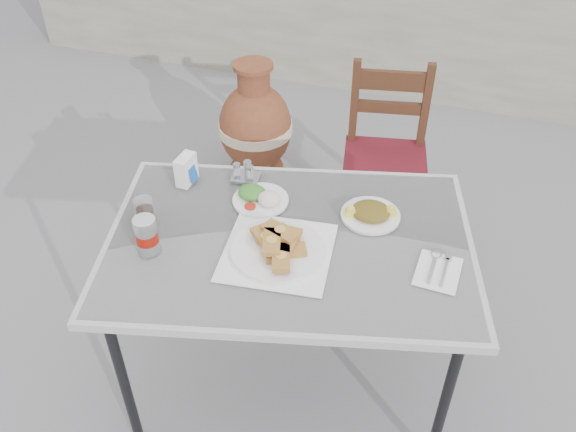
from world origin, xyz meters
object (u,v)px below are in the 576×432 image
(condiment_caddy, at_px, (245,174))
(cafe_table, at_px, (289,250))
(pide_plate, at_px, (278,245))
(cola_glass, at_px, (145,212))
(terracotta_urn, at_px, (255,128))
(salad_chopped_plate, at_px, (371,213))
(chair, at_px, (385,156))
(napkin_holder, at_px, (186,170))
(salad_rice_plate, at_px, (260,197))
(soda_can, at_px, (147,235))

(condiment_caddy, bearing_deg, cafe_table, -45.58)
(pide_plate, bearing_deg, cola_glass, 179.24)
(pide_plate, relative_size, terracotta_urn, 0.54)
(salad_chopped_plate, xyz_separation_m, chair, (-0.08, 0.83, -0.31))
(cola_glass, distance_m, chair, 1.32)
(napkin_holder, height_order, terracotta_urn, napkin_holder)
(salad_rice_plate, relative_size, salad_chopped_plate, 0.98)
(cafe_table, bearing_deg, cola_glass, -171.77)
(soda_can, height_order, chair, chair)
(terracotta_urn, bearing_deg, condiment_caddy, -70.42)
(cola_glass, height_order, chair, chair)
(salad_rice_plate, bearing_deg, soda_can, -124.82)
(soda_can, height_order, napkin_holder, soda_can)
(cola_glass, bearing_deg, salad_chopped_plate, 20.22)
(salad_chopped_plate, bearing_deg, salad_rice_plate, -174.29)
(terracotta_urn, bearing_deg, salad_chopped_plate, -51.44)
(cafe_table, bearing_deg, terracotta_urn, 116.01)
(pide_plate, height_order, salad_chopped_plate, pide_plate)
(salad_chopped_plate, height_order, terracotta_urn, salad_chopped_plate)
(chair, bearing_deg, salad_chopped_plate, -95.29)
(pide_plate, distance_m, salad_chopped_plate, 0.37)
(terracotta_urn, bearing_deg, cola_glass, -84.90)
(cafe_table, xyz_separation_m, chair, (0.15, 1.03, -0.24))
(pide_plate, relative_size, condiment_caddy, 3.34)
(cafe_table, relative_size, cola_glass, 15.03)
(cola_glass, xyz_separation_m, condiment_caddy, (0.24, 0.34, -0.02))
(napkin_holder, bearing_deg, chair, 57.38)
(pide_plate, height_order, chair, chair)
(cafe_table, relative_size, condiment_caddy, 12.06)
(salad_chopped_plate, bearing_deg, condiment_caddy, 171.87)
(pide_plate, xyz_separation_m, condiment_caddy, (-0.25, 0.35, -0.01))
(pide_plate, height_order, soda_can, soda_can)
(cafe_table, bearing_deg, salad_chopped_plate, 40.22)
(soda_can, bearing_deg, cola_glass, 122.06)
(salad_chopped_plate, height_order, soda_can, soda_can)
(soda_can, relative_size, terracotta_urn, 0.19)
(cola_glass, bearing_deg, cafe_table, 8.23)
(pide_plate, distance_m, chair, 1.17)
(cafe_table, distance_m, pide_plate, 0.12)
(pide_plate, bearing_deg, soda_can, -162.64)
(cafe_table, bearing_deg, chair, 81.67)
(condiment_caddy, bearing_deg, napkin_holder, -156.77)
(salad_rice_plate, height_order, napkin_holder, napkin_holder)
(cola_glass, height_order, napkin_holder, napkin_holder)
(napkin_holder, height_order, chair, chair)
(cola_glass, bearing_deg, napkin_holder, 82.21)
(salad_chopped_plate, bearing_deg, napkin_holder, -178.76)
(chair, bearing_deg, condiment_caddy, -129.75)
(salad_rice_plate, height_order, chair, chair)
(cafe_table, xyz_separation_m, cola_glass, (-0.50, -0.07, 0.09))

